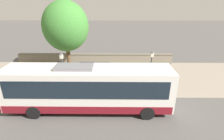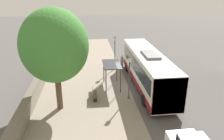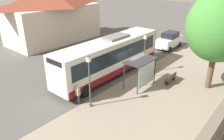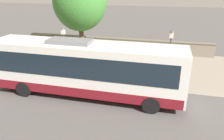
{
  "view_description": "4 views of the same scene",
  "coord_description": "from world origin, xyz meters",
  "px_view_note": "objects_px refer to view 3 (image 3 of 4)",
  "views": [
    {
      "loc": [
        13.2,
        2.46,
        7.92
      ],
      "look_at": [
        -0.96,
        2.3,
        2.19
      ],
      "focal_mm": 28.0,
      "sensor_mm": 36.0,
      "label": 1
    },
    {
      "loc": [
        -3.87,
        -18.69,
        9.14
      ],
      "look_at": [
        -1.43,
        2.19,
        1.2
      ],
      "focal_mm": 35.0,
      "sensor_mm": 36.0,
      "label": 2
    },
    {
      "loc": [
        -10.57,
        14.91,
        8.87
      ],
      "look_at": [
        0.54,
        1.73,
        1.22
      ],
      "focal_mm": 35.0,
      "sensor_mm": 36.0,
      "label": 3
    },
    {
      "loc": [
        13.64,
        5.32,
        6.75
      ],
      "look_at": [
        0.53,
        1.99,
        1.39
      ],
      "focal_mm": 35.0,
      "sensor_mm": 36.0,
      "label": 4
    }
  ],
  "objects_px": {
    "bus": "(110,56)",
    "pedestrian": "(78,93)",
    "parked_car_behind_bus": "(169,40)",
    "shade_tree": "(220,27)",
    "street_lamp_far": "(145,50)",
    "bench": "(171,78)",
    "street_lamp_near": "(89,77)",
    "bus_shelter": "(142,65)"
  },
  "relations": [
    {
      "from": "bus",
      "to": "pedestrian",
      "type": "bearing_deg",
      "value": 105.99
    },
    {
      "from": "parked_car_behind_bus",
      "to": "pedestrian",
      "type": "bearing_deg",
      "value": 93.75
    },
    {
      "from": "bus",
      "to": "shade_tree",
      "type": "relative_size",
      "value": 1.53
    },
    {
      "from": "pedestrian",
      "to": "street_lamp_far",
      "type": "height_order",
      "value": "street_lamp_far"
    },
    {
      "from": "pedestrian",
      "to": "shade_tree",
      "type": "bearing_deg",
      "value": -126.23
    },
    {
      "from": "bus",
      "to": "shade_tree",
      "type": "xyz_separation_m",
      "value": [
        -8.01,
        -3.4,
        3.3
      ]
    },
    {
      "from": "bench",
      "to": "parked_car_behind_bus",
      "type": "bearing_deg",
      "value": -62.45
    },
    {
      "from": "bus",
      "to": "parked_car_behind_bus",
      "type": "bearing_deg",
      "value": -92.35
    },
    {
      "from": "street_lamp_near",
      "to": "bench",
      "type": "bearing_deg",
      "value": -110.81
    },
    {
      "from": "bus_shelter",
      "to": "bench",
      "type": "xyz_separation_m",
      "value": [
        -1.65,
        -2.25,
        -1.52
      ]
    },
    {
      "from": "bus_shelter",
      "to": "street_lamp_far",
      "type": "bearing_deg",
      "value": -61.78
    },
    {
      "from": "bus",
      "to": "street_lamp_near",
      "type": "height_order",
      "value": "street_lamp_near"
    },
    {
      "from": "bus_shelter",
      "to": "street_lamp_near",
      "type": "relative_size",
      "value": 0.74
    },
    {
      "from": "street_lamp_near",
      "to": "street_lamp_far",
      "type": "distance_m",
      "value": 7.48
    },
    {
      "from": "parked_car_behind_bus",
      "to": "bench",
      "type": "bearing_deg",
      "value": 117.55
    },
    {
      "from": "street_lamp_near",
      "to": "parked_car_behind_bus",
      "type": "xyz_separation_m",
      "value": [
        2.01,
        -16.29,
        -1.39
      ]
    },
    {
      "from": "bench",
      "to": "street_lamp_near",
      "type": "xyz_separation_m",
      "value": [
        2.74,
        7.2,
        1.9
      ]
    },
    {
      "from": "street_lamp_near",
      "to": "shade_tree",
      "type": "height_order",
      "value": "shade_tree"
    },
    {
      "from": "street_lamp_near",
      "to": "street_lamp_far",
      "type": "relative_size",
      "value": 1.02
    },
    {
      "from": "bench",
      "to": "parked_car_behind_bus",
      "type": "xyz_separation_m",
      "value": [
        4.75,
        -9.1,
        0.51
      ]
    },
    {
      "from": "bench",
      "to": "street_lamp_far",
      "type": "xyz_separation_m",
      "value": [
        3.0,
        -0.27,
        1.85
      ]
    },
    {
      "from": "bus",
      "to": "street_lamp_far",
      "type": "height_order",
      "value": "street_lamp_far"
    },
    {
      "from": "bus_shelter",
      "to": "bench",
      "type": "height_order",
      "value": "bus_shelter"
    },
    {
      "from": "bus",
      "to": "parked_car_behind_bus",
      "type": "relative_size",
      "value": 2.83
    },
    {
      "from": "bench",
      "to": "parked_car_behind_bus",
      "type": "distance_m",
      "value": 10.27
    },
    {
      "from": "bench",
      "to": "pedestrian",
      "type": "bearing_deg",
      "value": 64.15
    },
    {
      "from": "street_lamp_near",
      "to": "shade_tree",
      "type": "xyz_separation_m",
      "value": [
        -5.54,
        -8.46,
        2.8
      ]
    },
    {
      "from": "street_lamp_near",
      "to": "parked_car_behind_bus",
      "type": "distance_m",
      "value": 16.48
    },
    {
      "from": "shade_tree",
      "to": "bench",
      "type": "bearing_deg",
      "value": 24.32
    },
    {
      "from": "bus",
      "to": "street_lamp_far",
      "type": "relative_size",
      "value": 3.13
    },
    {
      "from": "street_lamp_near",
      "to": "bus",
      "type": "bearing_deg",
      "value": -64.01
    },
    {
      "from": "bus",
      "to": "bench",
      "type": "xyz_separation_m",
      "value": [
        -5.21,
        -2.13,
        -1.4
      ]
    },
    {
      "from": "pedestrian",
      "to": "parked_car_behind_bus",
      "type": "relative_size",
      "value": 0.37
    },
    {
      "from": "bus",
      "to": "parked_car_behind_bus",
      "type": "xyz_separation_m",
      "value": [
        -0.46,
        -11.23,
        -0.89
      ]
    },
    {
      "from": "bus_shelter",
      "to": "pedestrian",
      "type": "height_order",
      "value": "bus_shelter"
    },
    {
      "from": "bus",
      "to": "parked_car_behind_bus",
      "type": "distance_m",
      "value": 11.27
    },
    {
      "from": "bus",
      "to": "bus_shelter",
      "type": "bearing_deg",
      "value": 178.03
    },
    {
      "from": "bus",
      "to": "bench",
      "type": "bearing_deg",
      "value": -157.75
    },
    {
      "from": "bus_shelter",
      "to": "bench",
      "type": "distance_m",
      "value": 3.18
    },
    {
      "from": "parked_car_behind_bus",
      "to": "bus",
      "type": "bearing_deg",
      "value": 87.65
    },
    {
      "from": "bus_shelter",
      "to": "street_lamp_far",
      "type": "relative_size",
      "value": 0.76
    },
    {
      "from": "parked_car_behind_bus",
      "to": "street_lamp_far",
      "type": "bearing_deg",
      "value": 101.19
    }
  ]
}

